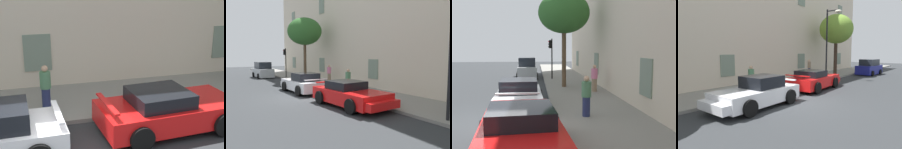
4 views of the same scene
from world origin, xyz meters
The scene contains 3 objects.
sidewalk centered at (0.00, 4.13, 0.07)m, with size 60.00×3.64×0.14m, color gray.
sportscar_yellow_flank centered at (3.81, 1.27, 0.60)m, with size 4.87×2.52×1.30m.
pedestrian_bystander centered at (0.10, 3.54, 0.93)m, with size 0.52×0.52×1.57m.
Camera 1 is at (-0.55, -7.48, 4.72)m, focal length 53.21 mm.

